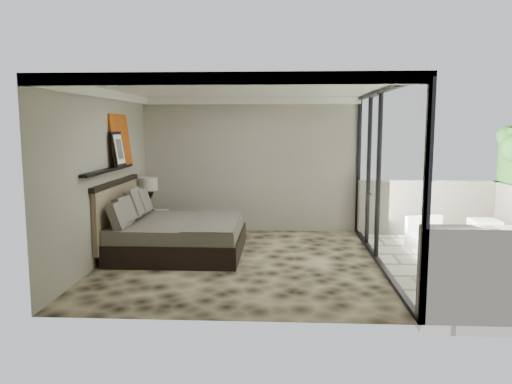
{
  "coord_description": "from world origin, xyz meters",
  "views": [
    {
      "loc": [
        0.67,
        -7.94,
        2.23
      ],
      "look_at": [
        0.23,
        0.4,
        1.11
      ],
      "focal_mm": 35.0,
      "sensor_mm": 36.0,
      "label": 1
    }
  ],
  "objects_px": {
    "ottoman": "(484,232)",
    "table_lamp": "(149,190)",
    "lounger": "(442,244)",
    "nightstand": "(152,223)",
    "bed": "(174,234)"
  },
  "relations": [
    {
      "from": "ottoman",
      "to": "lounger",
      "type": "height_order",
      "value": "lounger"
    },
    {
      "from": "nightstand",
      "to": "ottoman",
      "type": "relative_size",
      "value": 1.18
    },
    {
      "from": "bed",
      "to": "nightstand",
      "type": "distance_m",
      "value": 1.51
    },
    {
      "from": "nightstand",
      "to": "lounger",
      "type": "height_order",
      "value": "nightstand"
    },
    {
      "from": "table_lamp",
      "to": "ottoman",
      "type": "xyz_separation_m",
      "value": [
        6.45,
        -0.42,
        -0.71
      ]
    },
    {
      "from": "ottoman",
      "to": "table_lamp",
      "type": "bearing_deg",
      "value": 176.26
    },
    {
      "from": "bed",
      "to": "nightstand",
      "type": "bearing_deg",
      "value": 118.85
    },
    {
      "from": "ottoman",
      "to": "lounger",
      "type": "xyz_separation_m",
      "value": [
        -0.98,
        -0.68,
        -0.07
      ]
    },
    {
      "from": "lounger",
      "to": "nightstand",
      "type": "bearing_deg",
      "value": 153.79
    },
    {
      "from": "table_lamp",
      "to": "lounger",
      "type": "bearing_deg",
      "value": -11.39
    },
    {
      "from": "table_lamp",
      "to": "lounger",
      "type": "height_order",
      "value": "table_lamp"
    },
    {
      "from": "nightstand",
      "to": "ottoman",
      "type": "bearing_deg",
      "value": -22.97
    },
    {
      "from": "nightstand",
      "to": "table_lamp",
      "type": "distance_m",
      "value": 0.67
    },
    {
      "from": "bed",
      "to": "ottoman",
      "type": "relative_size",
      "value": 4.55
    },
    {
      "from": "table_lamp",
      "to": "lounger",
      "type": "relative_size",
      "value": 0.43
    }
  ]
}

